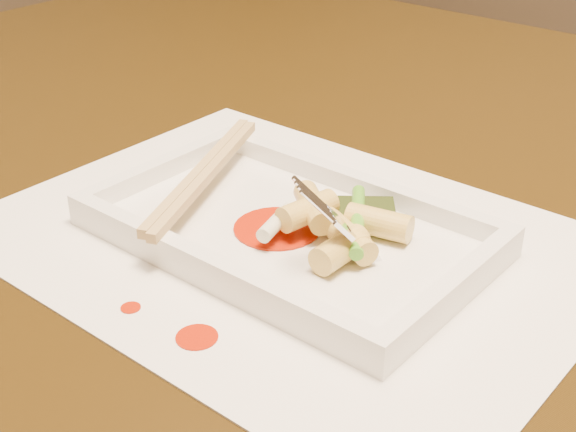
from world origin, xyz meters
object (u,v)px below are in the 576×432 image
Objects in this scene: table at (424,283)px; fork at (399,146)px; placemat at (288,240)px; chopstick_a at (200,171)px; plate_base at (288,234)px.

table is 0.23m from fork.
chopstick_a is at bearing 180.00° from placemat.
plate_base is 0.11m from fork.
plate_base is at bearing 0.00° from chopstick_a.
chopstick_a is (-0.10, -0.15, 0.13)m from table.
plate_base is 0.08m from chopstick_a.
table is 5.38× the size of plate_base.
placemat is 0.00m from plate_base.
plate_base is at bearing 0.00° from placemat.
placemat is at bearing 0.00° from chopstick_a.
table is 7.43× the size of chopstick_a.
table is 0.23m from chopstick_a.
placemat is 0.09m from chopstick_a.
chopstick_a is 1.35× the size of fork.
plate_base is 1.86× the size of fork.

